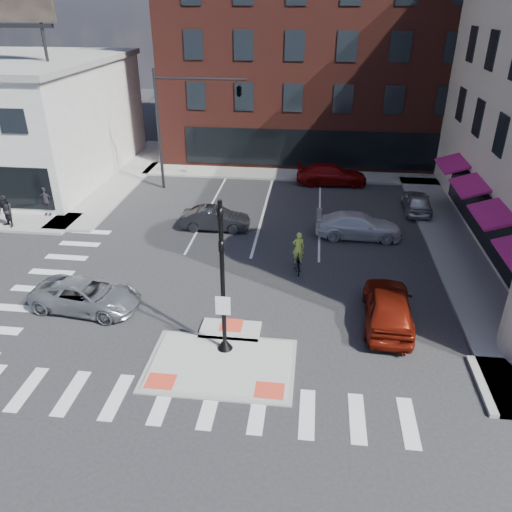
# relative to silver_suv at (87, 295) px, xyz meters

# --- Properties ---
(ground) EXTENTS (120.00, 120.00, 0.00)m
(ground) POSITION_rel_silver_suv_xyz_m (6.37, -2.58, -0.65)
(ground) COLOR #28282B
(ground) RESTS_ON ground
(refuge_island) EXTENTS (5.40, 4.65, 0.13)m
(refuge_island) POSITION_rel_silver_suv_xyz_m (6.37, -2.84, -0.60)
(refuge_island) COLOR gray
(refuge_island) RESTS_ON ground
(sidewalk_nw) EXTENTS (23.50, 20.50, 0.15)m
(sidewalk_nw) POSITION_rel_silver_suv_xyz_m (-10.40, 12.71, -0.57)
(sidewalk_nw) COLOR gray
(sidewalk_nw) RESTS_ON ground
(sidewalk_e) EXTENTS (3.00, 24.00, 0.15)m
(sidewalk_e) POSITION_rel_silver_suv_xyz_m (17.17, 7.42, -0.57)
(sidewalk_e) COLOR gray
(sidewalk_e) RESTS_ON ground
(sidewalk_n) EXTENTS (26.00, 3.00, 0.15)m
(sidewalk_n) POSITION_rel_silver_suv_xyz_m (9.37, 19.42, -0.57)
(sidewalk_n) COLOR gray
(sidewalk_n) RESTS_ON ground
(building_n) EXTENTS (24.40, 18.40, 15.50)m
(building_n) POSITION_rel_silver_suv_xyz_m (9.37, 29.41, 7.15)
(building_n) COLOR #4E1E18
(building_n) RESTS_ON ground
(building_far_left) EXTENTS (10.00, 12.00, 10.00)m
(building_far_left) POSITION_rel_silver_suv_xyz_m (2.37, 49.42, 4.35)
(building_far_left) COLOR slate
(building_far_left) RESTS_ON ground
(building_far_right) EXTENTS (12.00, 12.00, 12.00)m
(building_far_right) POSITION_rel_silver_suv_xyz_m (15.37, 51.42, 5.35)
(building_far_right) COLOR brown
(building_far_right) RESTS_ON ground
(signal_pole) EXTENTS (0.60, 0.60, 5.98)m
(signal_pole) POSITION_rel_silver_suv_xyz_m (6.37, -2.18, 1.71)
(signal_pole) COLOR black
(signal_pole) RESTS_ON refuge_island
(mast_arm_signal) EXTENTS (6.10, 2.24, 8.00)m
(mast_arm_signal) POSITION_rel_silver_suv_xyz_m (2.89, 15.42, 5.56)
(mast_arm_signal) COLOR black
(mast_arm_signal) RESTS_ON ground
(silver_suv) EXTENTS (4.88, 2.67, 1.30)m
(silver_suv) POSITION_rel_silver_suv_xyz_m (0.00, 0.00, 0.00)
(silver_suv) COLOR #AAADB2
(silver_suv) RESTS_ON ground
(red_sedan) EXTENTS (2.15, 4.83, 1.61)m
(red_sedan) POSITION_rel_silver_suv_xyz_m (12.67, 0.41, 0.16)
(red_sedan) COLOR maroon
(red_sedan) RESTS_ON ground
(white_pickup) EXTENTS (4.74, 1.96, 1.37)m
(white_pickup) POSITION_rel_silver_suv_xyz_m (11.99, 8.79, 0.04)
(white_pickup) COLOR white
(white_pickup) RESTS_ON ground
(bg_car_dark) EXTENTS (3.93, 1.39, 1.29)m
(bg_car_dark) POSITION_rel_silver_suv_xyz_m (3.87, 8.86, -0.00)
(bg_car_dark) COLOR #242529
(bg_car_dark) RESTS_ON ground
(bg_car_silver) EXTENTS (1.71, 3.95, 1.33)m
(bg_car_silver) POSITION_rel_silver_suv_xyz_m (15.87, 13.02, 0.02)
(bg_car_silver) COLOR #B6B9BE
(bg_car_silver) RESTS_ON ground
(bg_car_red) EXTENTS (5.10, 2.31, 1.45)m
(bg_car_red) POSITION_rel_silver_suv_xyz_m (10.64, 17.63, 0.08)
(bg_car_red) COLOR maroon
(bg_car_red) RESTS_ON ground
(cyclist) EXTENTS (0.72, 1.66, 2.07)m
(cyclist) POSITION_rel_silver_suv_xyz_m (8.82, 4.42, 0.05)
(cyclist) COLOR #3F3F44
(cyclist) RESTS_ON ground
(pedestrian_a) EXTENTS (1.14, 1.05, 1.89)m
(pedestrian_a) POSITION_rel_silver_suv_xyz_m (-8.04, 7.42, 0.45)
(pedestrian_a) COLOR black
(pedestrian_a) RESTS_ON sidewalk_nw
(pedestrian_b) EXTENTS (1.05, 0.44, 1.80)m
(pedestrian_b) POSITION_rel_silver_suv_xyz_m (-6.64, 9.42, 0.40)
(pedestrian_b) COLOR #35313C
(pedestrian_b) RESTS_ON sidewalk_nw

